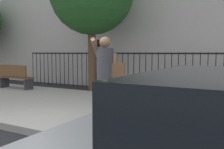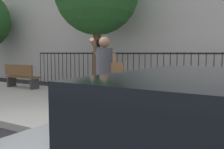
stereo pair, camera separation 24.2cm
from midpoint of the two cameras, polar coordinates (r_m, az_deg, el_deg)
ground_plane at (r=5.13m, az=-20.23°, el=-13.15°), size 60.00×60.00×0.00m
sidewalk at (r=6.70m, az=-5.83°, el=-7.91°), size 28.00×4.40×0.15m
iron_fence at (r=9.82m, az=6.40°, el=1.78°), size 12.03×0.04×1.60m
pedestrian_on_phone at (r=5.07m, az=-2.71°, el=0.49°), size 0.72×0.53×1.75m
street_bench at (r=10.57m, az=-22.30°, el=-0.35°), size 1.60×0.45×0.95m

